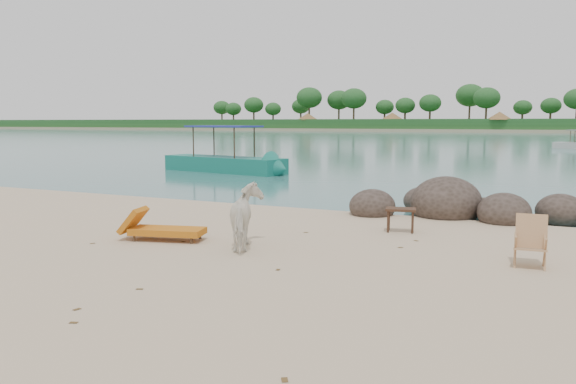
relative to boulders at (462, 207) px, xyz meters
name	(u,v)px	position (x,y,z in m)	size (l,w,h in m)	color
water	(524,137)	(-2.40, 83.47, -0.25)	(400.00, 400.00, 0.00)	#387171
far_shore	(538,130)	(-2.40, 163.47, -0.25)	(420.00, 90.00, 1.40)	tan
far_scenery	(535,119)	(-2.38, 130.16, 2.90)	(420.00, 18.00, 9.50)	#1E4C1E
boulders	(462,207)	(0.00, 0.00, 0.00)	(6.35, 2.90, 1.32)	#322821
cow	(248,218)	(-3.06, -5.38, 0.34)	(0.64, 1.40, 1.18)	white
side_table	(400,222)	(-0.87, -2.66, 0.01)	(0.62, 0.40, 0.50)	#311F13
lounge_chair	(168,228)	(-4.82, -5.47, 0.02)	(1.80, 0.63, 0.54)	orange
deck_chair	(530,244)	(1.73, -4.67, 0.17)	(0.53, 0.58, 0.82)	tan
boat_near	(223,134)	(-12.41, 8.89, 1.55)	(7.43, 1.67, 3.60)	#146E5F
dead_leaves	(187,265)	(-3.36, -6.85, -0.24)	(6.87, 6.63, 0.00)	brown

